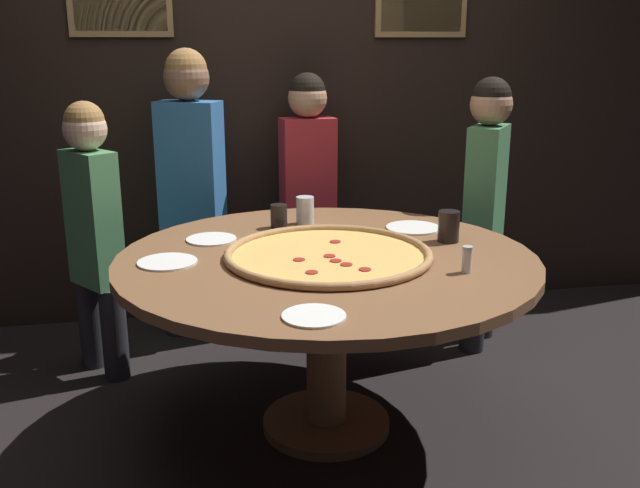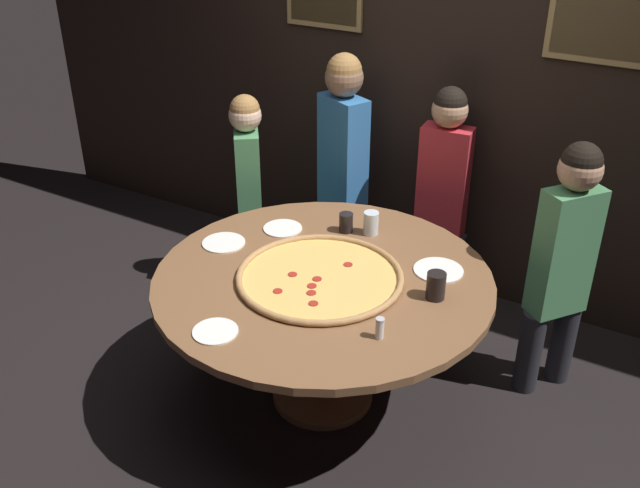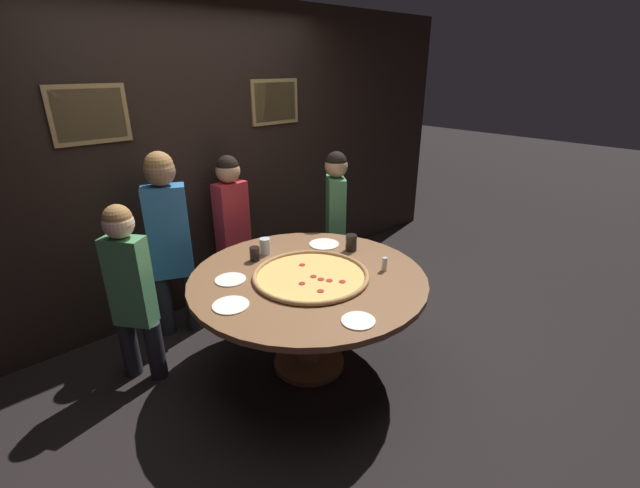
% 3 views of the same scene
% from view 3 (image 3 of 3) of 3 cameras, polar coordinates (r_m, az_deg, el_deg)
% --- Properties ---
extents(ground_plane, '(24.00, 24.00, 0.00)m').
position_cam_3_polar(ground_plane, '(3.33, -1.46, -15.65)').
color(ground_plane, black).
extents(back_wall, '(6.40, 0.08, 2.60)m').
position_cam_3_polar(back_wall, '(3.86, -15.80, 10.56)').
color(back_wall, black).
rests_on(back_wall, ground_plane).
extents(dining_table, '(1.62, 1.62, 0.74)m').
position_cam_3_polar(dining_table, '(2.99, -1.58, -6.39)').
color(dining_table, brown).
rests_on(dining_table, ground_plane).
extents(giant_pizza, '(0.79, 0.79, 0.03)m').
position_cam_3_polar(giant_pizza, '(2.90, -1.25, -4.21)').
color(giant_pizza, '#EAB75B').
rests_on(giant_pizza, dining_table).
extents(drink_cup_by_shaker, '(0.08, 0.08, 0.12)m').
position_cam_3_polar(drink_cup_by_shaker, '(3.26, -7.31, -0.29)').
color(drink_cup_by_shaker, silver).
rests_on(drink_cup_by_shaker, dining_table).
extents(drink_cup_near_left, '(0.07, 0.07, 0.10)m').
position_cam_3_polar(drink_cup_near_left, '(3.16, -8.69, -1.30)').
color(drink_cup_near_left, black).
rests_on(drink_cup_near_left, dining_table).
extents(drink_cup_centre_back, '(0.09, 0.09, 0.13)m').
position_cam_3_polar(drink_cup_centre_back, '(3.30, 4.18, 0.17)').
color(drink_cup_centre_back, black).
rests_on(drink_cup_centre_back, dining_table).
extents(white_plate_right_side, '(0.24, 0.24, 0.01)m').
position_cam_3_polar(white_plate_right_side, '(3.42, 0.55, -0.01)').
color(white_plate_right_side, white).
rests_on(white_plate_right_side, dining_table).
extents(white_plate_left_side, '(0.22, 0.22, 0.01)m').
position_cam_3_polar(white_plate_left_side, '(2.63, -11.81, -7.99)').
color(white_plate_left_side, white).
rests_on(white_plate_left_side, dining_table).
extents(white_plate_beside_cup, '(0.21, 0.21, 0.01)m').
position_cam_3_polar(white_plate_beside_cup, '(2.93, -11.85, -4.67)').
color(white_plate_beside_cup, white).
rests_on(white_plate_beside_cup, dining_table).
extents(white_plate_far_back, '(0.19, 0.19, 0.01)m').
position_cam_3_polar(white_plate_far_back, '(2.44, 5.12, -10.15)').
color(white_plate_far_back, white).
rests_on(white_plate_far_back, dining_table).
extents(condiment_shaker, '(0.04, 0.04, 0.10)m').
position_cam_3_polar(condiment_shaker, '(3.01, 8.60, -2.65)').
color(condiment_shaker, silver).
rests_on(condiment_shaker, dining_table).
extents(diner_side_right, '(0.30, 0.35, 1.37)m').
position_cam_3_polar(diner_side_right, '(3.98, 2.08, 3.83)').
color(diner_side_right, '#232328').
rests_on(diner_side_right, ground_plane).
extents(diner_far_right, '(0.35, 0.21, 1.37)m').
position_cam_3_polar(diner_far_right, '(3.86, -11.62, 2.81)').
color(diner_far_right, '#232328').
rests_on(diner_far_right, ground_plane).
extents(diner_far_left, '(0.29, 0.33, 1.28)m').
position_cam_3_polar(diner_far_left, '(3.09, -23.97, -5.05)').
color(diner_far_left, '#232328').
rests_on(diner_far_left, ground_plane).
extents(diner_side_left, '(0.40, 0.28, 1.50)m').
position_cam_3_polar(diner_side_left, '(3.50, -19.47, 1.05)').
color(diner_side_left, '#232328').
rests_on(diner_side_left, ground_plane).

